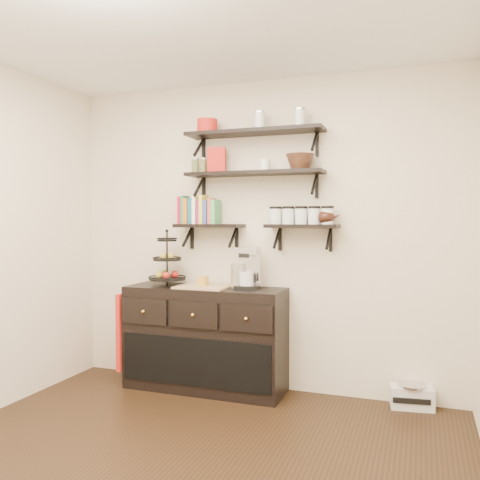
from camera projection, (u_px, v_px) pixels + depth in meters
name	position (u px, v px, depth m)	size (l,w,h in m)	color
back_wall	(259.00, 235.00, 4.48)	(3.50, 0.02, 2.70)	silver
shelf_top	(254.00, 133.00, 4.32)	(1.20, 0.27, 0.23)	black
shelf_mid	(254.00, 174.00, 4.34)	(1.20, 0.27, 0.23)	black
shelf_low_left	(210.00, 226.00, 4.51)	(0.60, 0.25, 0.23)	black
shelf_low_right	(302.00, 227.00, 4.23)	(0.60, 0.25, 0.23)	black
cookbooks	(200.00, 211.00, 4.53)	(0.36, 0.15, 0.26)	red
glass_canisters	(301.00, 216.00, 4.22)	(0.54, 0.10, 0.13)	silver
sideboard	(205.00, 338.00, 4.44)	(1.40, 0.50, 0.92)	black
fruit_stand	(168.00, 267.00, 4.54)	(0.33, 0.33, 0.48)	black
candle	(203.00, 281.00, 4.42)	(0.08, 0.08, 0.08)	#B6862A
coffee_maker	(248.00, 269.00, 4.30)	(0.21, 0.20, 0.36)	black
thermal_carafe	(237.00, 276.00, 4.29)	(0.11, 0.11, 0.22)	silver
apron	(127.00, 330.00, 4.59)	(0.04, 0.29, 0.68)	red
radio	(412.00, 396.00, 3.99)	(0.35, 0.25, 0.19)	silver
recipe_box	(217.00, 160.00, 4.45)	(0.16, 0.06, 0.22)	red
walnut_bowl	(300.00, 162.00, 4.20)	(0.24, 0.24, 0.13)	black
ramekins	(265.00, 165.00, 4.30)	(0.09, 0.09, 0.10)	white
teapot	(326.00, 216.00, 4.15)	(0.19, 0.14, 0.14)	black
red_pot	(207.00, 126.00, 4.46)	(0.18, 0.18, 0.12)	red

